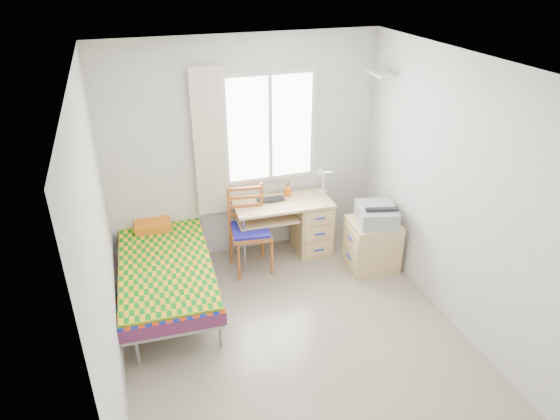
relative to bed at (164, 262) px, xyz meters
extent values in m
plane|color=#BCAD93|center=(1.09, -1.06, -0.43)|extent=(3.50, 3.50, 0.00)
plane|color=white|center=(1.09, -1.06, 2.17)|extent=(3.50, 3.50, 0.00)
plane|color=silver|center=(1.09, 0.69, 0.87)|extent=(3.20, 0.00, 3.20)
plane|color=silver|center=(-0.51, -1.06, 0.87)|extent=(0.00, 3.50, 3.50)
plane|color=silver|center=(2.69, -1.06, 0.87)|extent=(0.00, 3.50, 3.50)
cube|color=white|center=(1.39, 0.67, 1.12)|extent=(1.10, 0.04, 1.30)
cube|color=white|center=(1.39, 0.66, 1.12)|extent=(1.00, 0.02, 1.20)
cube|color=white|center=(1.39, 0.66, 1.12)|extent=(0.04, 0.02, 1.20)
cube|color=white|center=(0.67, 0.62, 1.02)|extent=(0.35, 0.05, 1.70)
cube|color=white|center=(2.58, 0.34, 1.72)|extent=(0.20, 0.32, 0.03)
cube|color=#999CA1|center=(0.00, -0.07, -0.08)|extent=(0.99, 2.04, 0.06)
cube|color=#B32C0B|center=(0.00, -0.07, 0.00)|extent=(1.03, 2.06, 0.14)
cube|color=#E7B210|center=(0.00, -0.09, 0.08)|extent=(1.00, 1.94, 0.03)
cube|color=#DEBE74|center=(0.00, 0.90, 0.18)|extent=(0.96, 0.09, 0.55)
cube|color=orange|center=(-0.05, 0.63, 0.14)|extent=(0.42, 0.36, 0.10)
cylinder|color=#999CA1|center=(-0.38, -0.97, -0.26)|extent=(0.04, 0.04, 0.32)
cylinder|color=#999CA1|center=(0.38, 0.83, -0.26)|extent=(0.04, 0.04, 0.32)
cube|color=#DEBE74|center=(1.45, 0.39, 0.28)|extent=(1.17, 0.57, 0.03)
cube|color=tan|center=(1.83, 0.39, -0.08)|extent=(0.42, 0.52, 0.69)
cube|color=tan|center=(1.24, 0.39, 0.13)|extent=(0.72, 0.51, 0.02)
cylinder|color=#999CA1|center=(0.92, 0.18, -0.08)|extent=(0.03, 0.03, 0.69)
cylinder|color=#999CA1|center=(0.92, 0.61, -0.08)|extent=(0.03, 0.03, 0.69)
cube|color=#A23C1F|center=(1.00, 0.21, 0.06)|extent=(0.49, 0.49, 0.04)
cube|color=navy|center=(1.00, 0.21, 0.10)|extent=(0.46, 0.46, 0.04)
cube|color=#A23C1F|center=(1.00, 0.41, 0.37)|extent=(0.39, 0.08, 0.43)
cylinder|color=#A23C1F|center=(0.81, 0.02, -0.18)|extent=(0.03, 0.03, 0.49)
cylinder|color=#A23C1F|center=(1.20, 0.41, 0.07)|extent=(0.04, 0.04, 1.00)
cube|color=tan|center=(2.36, -0.19, -0.12)|extent=(0.59, 0.53, 0.60)
cube|color=#DEBE74|center=(2.08, -0.19, 0.01)|extent=(0.05, 0.45, 0.22)
cube|color=#DEBE74|center=(2.08, -0.19, -0.24)|extent=(0.05, 0.45, 0.22)
cube|color=gray|center=(2.38, -0.20, 0.28)|extent=(0.52, 0.56, 0.20)
cube|color=black|center=(2.38, -0.20, 0.37)|extent=(0.41, 0.46, 0.02)
imported|color=black|center=(1.33, 0.43, 0.31)|extent=(0.34, 0.22, 0.03)
cylinder|color=orange|center=(1.56, 0.54, 0.35)|extent=(0.10, 0.10, 0.11)
cylinder|color=white|center=(1.99, 0.46, 0.31)|extent=(0.11, 0.11, 0.03)
cylinder|color=white|center=(1.99, 0.46, 0.46)|extent=(0.02, 0.12, 0.28)
cylinder|color=white|center=(1.97, 0.38, 0.61)|extent=(0.13, 0.25, 0.12)
cone|color=white|center=(1.89, 0.28, 0.64)|extent=(0.15, 0.16, 0.14)
imported|color=gray|center=(1.24, 0.43, 0.16)|extent=(0.22, 0.26, 0.02)
camera|label=1|loc=(-0.21, -4.59, 2.93)|focal=32.00mm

